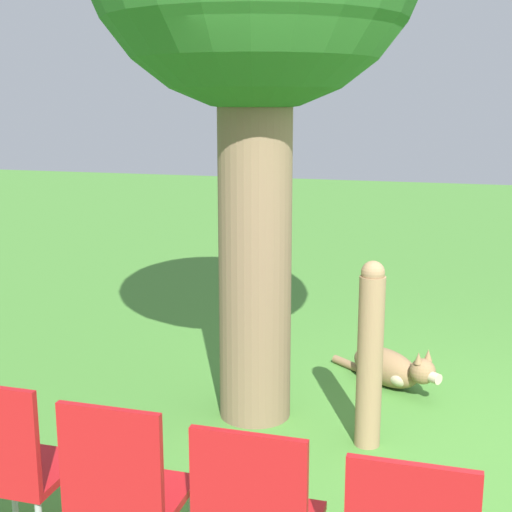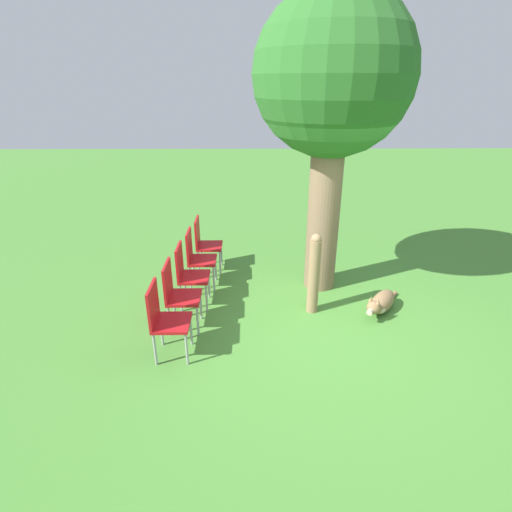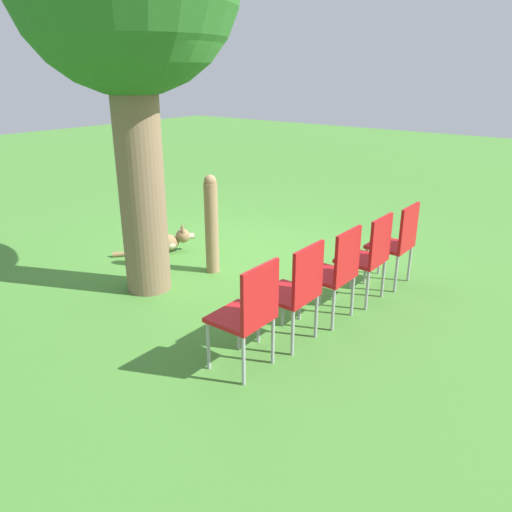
{
  "view_description": "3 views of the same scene",
  "coord_description": "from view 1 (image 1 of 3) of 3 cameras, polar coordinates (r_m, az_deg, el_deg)",
  "views": [
    {
      "loc": [
        -4.21,
        -0.13,
        2.08
      ],
      "look_at": [
        -0.04,
        1.1,
        1.14
      ],
      "focal_mm": 50.0,
      "sensor_mm": 36.0,
      "label": 1
    },
    {
      "loc": [
        -0.97,
        -4.52,
        3.02
      ],
      "look_at": [
        -0.9,
        0.73,
        0.69
      ],
      "focal_mm": 28.0,
      "sensor_mm": 36.0,
      "label": 2
    },
    {
      "loc": [
        -3.93,
        4.42,
        2.28
      ],
      "look_at": [
        -0.97,
        0.62,
        0.47
      ],
      "focal_mm": 35.0,
      "sensor_mm": 36.0,
      "label": 3
    }
  ],
  "objects": [
    {
      "name": "dog",
      "position": [
        5.45,
        10.75,
        -8.82
      ],
      "size": [
        0.71,
        0.88,
        0.37
      ],
      "rotation": [
        0.0,
        0.0,
        4.05
      ],
      "color": "olive",
      "rests_on": "ground_plane"
    },
    {
      "name": "red_chair_4",
      "position": [
        3.44,
        -19.07,
        -15.24
      ],
      "size": [
        0.42,
        0.44,
        0.93
      ],
      "rotation": [
        0.0,
        0.0,
        0.01
      ],
      "color": "#B21419",
      "rests_on": "ground_plane"
    },
    {
      "name": "ground_plane",
      "position": [
        4.7,
        13.57,
        -14.39
      ],
      "size": [
        30.0,
        30.0,
        0.0
      ],
      "primitive_type": "plane",
      "color": "#478433"
    },
    {
      "name": "red_chair_3",
      "position": [
        3.12,
        -10.49,
        -17.71
      ],
      "size": [
        0.42,
        0.44,
        0.93
      ],
      "rotation": [
        0.0,
        0.0,
        0.01
      ],
      "color": "#B21419",
      "rests_on": "ground_plane"
    },
    {
      "name": "fence_post",
      "position": [
        4.39,
        9.11,
        -7.75
      ],
      "size": [
        0.16,
        0.16,
        1.17
      ],
      "color": "#937551",
      "rests_on": "ground_plane"
    }
  ]
}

